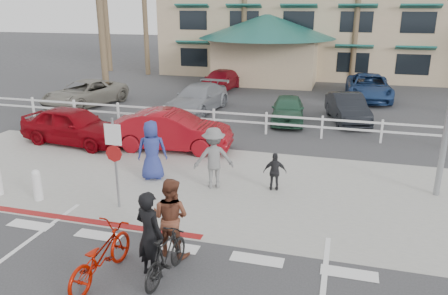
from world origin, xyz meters
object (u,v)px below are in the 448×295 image
(bike_red, at_px, (100,255))
(car_white_sedan, at_px, (172,130))
(car_red_compact, at_px, (74,125))
(bike_black, at_px, (166,256))
(sign_post, at_px, (115,159))

(bike_red, xyz_separation_m, car_white_sedan, (-1.81, 8.38, 0.22))
(bike_red, distance_m, car_red_compact, 10.00)
(bike_black, distance_m, car_red_compact, 10.54)
(bike_red, relative_size, car_white_sedan, 0.45)
(sign_post, relative_size, bike_black, 1.71)
(sign_post, height_order, bike_black, sign_post)
(sign_post, bearing_deg, car_white_sedan, 95.48)
(bike_black, height_order, car_white_sedan, car_white_sedan)
(sign_post, bearing_deg, bike_red, -67.36)
(car_white_sedan, bearing_deg, car_red_compact, 89.58)
(sign_post, bearing_deg, car_red_compact, 133.44)
(car_white_sedan, bearing_deg, bike_red, -172.99)
(bike_black, distance_m, car_white_sedan, 8.58)
(sign_post, distance_m, bike_red, 3.52)
(bike_black, bearing_deg, sign_post, -40.23)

